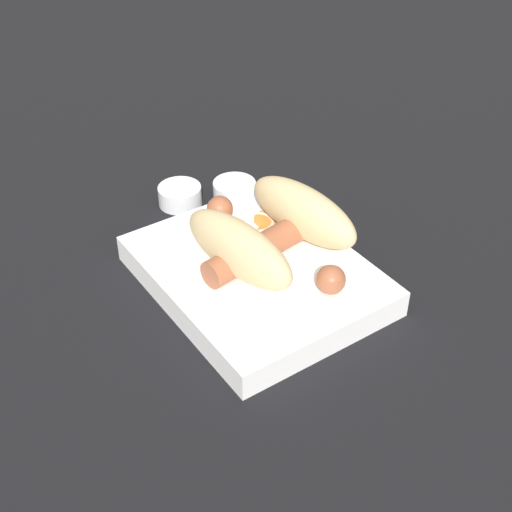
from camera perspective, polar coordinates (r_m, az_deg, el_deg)
ground_plane at (r=0.75m, az=0.00°, el=-2.41°), size 3.00×3.00×0.00m
food_tray at (r=0.74m, az=0.00°, el=-1.53°), size 0.25×0.20×0.03m
bread_roll at (r=0.74m, az=1.23°, el=2.20°), size 0.16×0.16×0.06m
sausage at (r=0.74m, az=1.27°, el=1.14°), size 0.20×0.17×0.03m
pickled_veggies at (r=0.79m, az=1.43°, el=2.82°), size 0.08×0.08×0.00m
condiment_cup_near at (r=0.89m, az=-1.73°, el=5.16°), size 0.05×0.05×0.02m
condiment_cup_far at (r=0.88m, az=-6.10°, el=4.77°), size 0.05×0.05×0.02m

